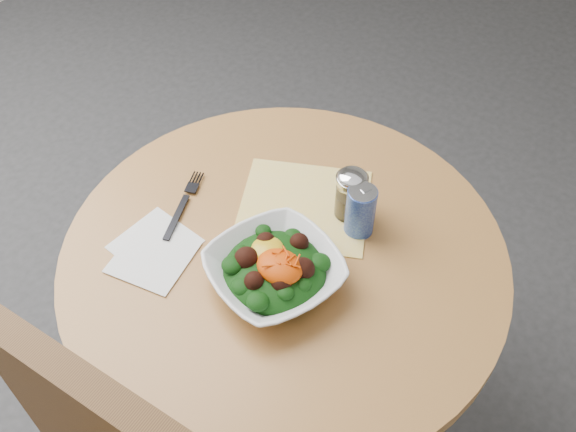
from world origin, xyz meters
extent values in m
plane|color=#2D2D30|center=(0.00, 0.00, 0.00)|extent=(6.00, 6.00, 0.00)
cylinder|color=black|center=(0.00, 0.00, 0.01)|extent=(0.52, 0.52, 0.03)
cylinder|color=black|center=(0.00, 0.00, 0.35)|extent=(0.10, 0.10, 0.71)
cylinder|color=#BC8444|center=(0.00, 0.00, 0.73)|extent=(0.90, 0.90, 0.04)
cube|color=#ECB40C|center=(-0.03, 0.12, 0.75)|extent=(0.35, 0.34, 0.00)
cube|color=silver|center=(-0.22, -0.14, 0.75)|extent=(0.16, 0.16, 0.00)
cube|color=silver|center=(-0.20, -0.17, 0.75)|extent=(0.17, 0.17, 0.00)
imported|color=silver|center=(0.03, -0.07, 0.78)|extent=(0.31, 0.31, 0.06)
ellipsoid|color=black|center=(0.03, -0.07, 0.78)|extent=(0.20, 0.20, 0.07)
ellipsoid|color=gold|center=(0.00, -0.05, 0.81)|extent=(0.06, 0.06, 0.02)
ellipsoid|color=#D15304|center=(0.05, -0.08, 0.81)|extent=(0.09, 0.08, 0.04)
cube|color=black|center=(-0.23, -0.06, 0.76)|extent=(0.06, 0.12, 0.00)
cube|color=black|center=(-0.27, 0.03, 0.76)|extent=(0.05, 0.07, 0.00)
cylinder|color=silver|center=(0.05, 0.16, 0.80)|extent=(0.06, 0.06, 0.09)
cylinder|color=olive|center=(0.05, 0.16, 0.78)|extent=(0.05, 0.05, 0.05)
cylinder|color=silver|center=(0.05, 0.16, 0.85)|extent=(0.07, 0.07, 0.01)
ellipsoid|color=silver|center=(0.05, 0.16, 0.86)|extent=(0.06, 0.06, 0.03)
cylinder|color=#0D1B97|center=(0.09, 0.13, 0.81)|extent=(0.06, 0.06, 0.11)
cylinder|color=silver|center=(0.09, 0.13, 0.86)|extent=(0.06, 0.06, 0.00)
cube|color=silver|center=(0.10, 0.14, 0.87)|extent=(0.02, 0.02, 0.00)
camera|label=1|loc=(0.47, -0.65, 1.76)|focal=40.00mm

